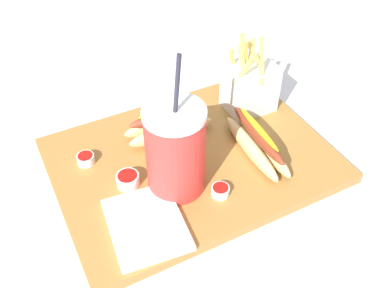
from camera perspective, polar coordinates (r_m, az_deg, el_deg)
ground_plane at (r=0.82m, az=-0.00°, el=-3.09°), size 2.40×2.40×0.02m
food_tray at (r=0.81m, az=-0.00°, el=-2.09°), size 0.49×0.36×0.02m
soda_cup at (r=0.69m, az=-2.16°, el=-0.78°), size 0.10×0.10×0.25m
fries_basket at (r=0.89m, az=7.48°, el=7.45°), size 0.09×0.08×0.17m
hot_dog_1 at (r=0.80m, az=8.42°, el=0.20°), size 0.06×0.19×0.06m
hot_dog_2 at (r=0.83m, az=-3.01°, el=2.51°), size 0.17×0.06×0.06m
ketchup_cup_1 at (r=0.75m, az=-8.32°, el=-4.56°), size 0.04×0.04×0.02m
ketchup_cup_2 at (r=0.80m, az=-13.63°, el=-1.85°), size 0.03×0.03×0.02m
ketchup_cup_3 at (r=0.73m, az=3.82°, el=-5.99°), size 0.03×0.03×0.02m
napkin_stack at (r=0.70m, az=-5.96°, el=-10.33°), size 0.13×0.15×0.01m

